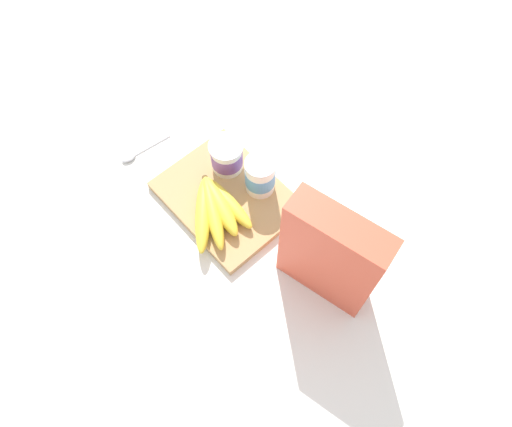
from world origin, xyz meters
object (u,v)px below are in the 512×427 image
Objects in this scene: banana_bunch at (215,209)px; spoon at (138,152)px; cutting_board at (227,197)px; cereal_box at (331,256)px; yogurt_cup_front at (227,156)px; yogurt_cup_back at (260,176)px.

banana_bunch is 0.26m from spoon.
banana_bunch reaches higher than spoon.
cutting_board is 2.20× the size of spoon.
cereal_box is at bearing 10.55° from spoon.
spoon is (-0.53, -0.10, -0.13)m from cereal_box.
cereal_box is 3.30× the size of yogurt_cup_front.
yogurt_cup_back is 0.32m from spoon.
yogurt_cup_front is 0.45× the size of banana_bunch.
yogurt_cup_back is 0.12m from banana_bunch.
yogurt_cup_back is 0.53× the size of banana_bunch.
spoon is (-0.18, -0.13, -0.05)m from yogurt_cup_front.
banana_bunch is 1.36× the size of spoon.
cutting_board reaches higher than spoon.
cereal_box is (0.29, 0.02, 0.13)m from cutting_board.
cutting_board is at bearing -42.33° from yogurt_cup_front.
banana_bunch is at bearing -178.78° from cereal_box.
yogurt_cup_front reaches higher than spoon.
yogurt_cup_front is at bearing 127.54° from banana_bunch.
cereal_box is at bearing 14.27° from banana_bunch.
banana_bunch is at bearing 6.65° from spoon.
cereal_box is 0.29m from banana_bunch.
yogurt_cup_back is at bearing 11.20° from yogurt_cup_front.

